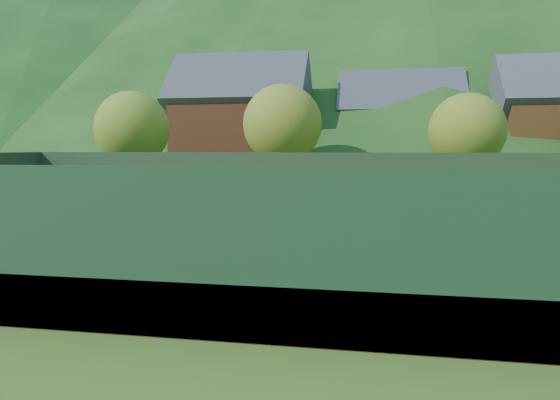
% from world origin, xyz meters
% --- Properties ---
extents(ground, '(400.00, 400.00, 0.00)m').
position_xyz_m(ground, '(0.00, 0.00, 0.00)').
color(ground, '#314F18').
rests_on(ground, ground).
extents(clay_court, '(40.00, 24.00, 0.02)m').
position_xyz_m(clay_court, '(0.00, 0.00, 0.01)').
color(clay_court, '#B03D1C').
rests_on(clay_court, ground).
extents(mountain_far_left, '(260.00, 260.00, 100.00)m').
position_xyz_m(mountain_far_left, '(-90.00, 150.00, 50.00)').
color(mountain_far_left, '#133613').
rests_on(mountain_far_left, ground).
extents(coach, '(0.69, 0.55, 1.65)m').
position_xyz_m(coach, '(-1.33, -1.58, 0.84)').
color(coach, '#1A38AC').
rests_on(coach, clay_court).
extents(student_a, '(0.77, 0.66, 1.39)m').
position_xyz_m(student_a, '(1.72, 2.54, 0.72)').
color(student_a, orange).
rests_on(student_a, clay_court).
extents(student_b, '(1.02, 0.70, 1.60)m').
position_xyz_m(student_b, '(4.86, 3.11, 0.82)').
color(student_b, orange).
rests_on(student_b, clay_court).
extents(student_c, '(0.87, 0.67, 1.58)m').
position_xyz_m(student_c, '(5.21, 1.73, 0.81)').
color(student_c, orange).
rests_on(student_c, clay_court).
extents(student_d, '(1.15, 0.85, 1.58)m').
position_xyz_m(student_d, '(8.83, 2.53, 0.81)').
color(student_d, '#E15914').
rests_on(student_d, clay_court).
extents(tennis_ball_0, '(0.07, 0.07, 0.07)m').
position_xyz_m(tennis_ball_0, '(5.03, -1.60, 0.05)').
color(tennis_ball_0, yellow).
rests_on(tennis_ball_0, clay_court).
extents(tennis_ball_1, '(0.07, 0.07, 0.07)m').
position_xyz_m(tennis_ball_1, '(-5.32, -7.93, 0.05)').
color(tennis_ball_1, yellow).
rests_on(tennis_ball_1, clay_court).
extents(tennis_ball_2, '(0.07, 0.07, 0.07)m').
position_xyz_m(tennis_ball_2, '(-2.36, -8.15, 0.05)').
color(tennis_ball_2, yellow).
rests_on(tennis_ball_2, clay_court).
extents(tennis_ball_3, '(0.07, 0.07, 0.07)m').
position_xyz_m(tennis_ball_3, '(-2.24, -7.07, 0.05)').
color(tennis_ball_3, yellow).
rests_on(tennis_ball_3, clay_court).
extents(tennis_ball_4, '(0.07, 0.07, 0.07)m').
position_xyz_m(tennis_ball_4, '(0.95, -9.20, 0.05)').
color(tennis_ball_4, yellow).
rests_on(tennis_ball_4, clay_court).
extents(tennis_ball_5, '(0.07, 0.07, 0.07)m').
position_xyz_m(tennis_ball_5, '(6.40, -4.31, 0.05)').
color(tennis_ball_5, yellow).
rests_on(tennis_ball_5, clay_court).
extents(tennis_ball_6, '(0.07, 0.07, 0.07)m').
position_xyz_m(tennis_ball_6, '(5.64, -8.49, 0.05)').
color(tennis_ball_6, yellow).
rests_on(tennis_ball_6, clay_court).
extents(tennis_ball_7, '(0.07, 0.07, 0.07)m').
position_xyz_m(tennis_ball_7, '(-3.81, -1.14, 0.05)').
color(tennis_ball_7, yellow).
rests_on(tennis_ball_7, clay_court).
extents(tennis_ball_8, '(0.07, 0.07, 0.07)m').
position_xyz_m(tennis_ball_8, '(-3.24, -4.14, 0.05)').
color(tennis_ball_8, yellow).
rests_on(tennis_ball_8, clay_court).
extents(tennis_ball_9, '(0.07, 0.07, 0.07)m').
position_xyz_m(tennis_ball_9, '(4.93, -6.61, 0.05)').
color(tennis_ball_9, yellow).
rests_on(tennis_ball_9, clay_court).
extents(tennis_ball_10, '(0.07, 0.07, 0.07)m').
position_xyz_m(tennis_ball_10, '(3.35, -3.24, 0.05)').
color(tennis_ball_10, yellow).
rests_on(tennis_ball_10, clay_court).
extents(tennis_ball_11, '(0.07, 0.07, 0.07)m').
position_xyz_m(tennis_ball_11, '(1.68, -5.70, 0.05)').
color(tennis_ball_11, yellow).
rests_on(tennis_ball_11, clay_court).
extents(tennis_ball_12, '(0.07, 0.07, 0.07)m').
position_xyz_m(tennis_ball_12, '(2.24, -1.30, 0.05)').
color(tennis_ball_12, yellow).
rests_on(tennis_ball_12, clay_court).
extents(tennis_ball_13, '(0.07, 0.07, 0.07)m').
position_xyz_m(tennis_ball_13, '(6.31, -3.83, 0.05)').
color(tennis_ball_13, yellow).
rests_on(tennis_ball_13, clay_court).
extents(tennis_ball_14, '(0.07, 0.07, 0.07)m').
position_xyz_m(tennis_ball_14, '(-5.00, -1.83, 0.05)').
color(tennis_ball_14, yellow).
rests_on(tennis_ball_14, clay_court).
extents(tennis_ball_15, '(0.07, 0.07, 0.07)m').
position_xyz_m(tennis_ball_15, '(0.81, -9.19, 0.05)').
color(tennis_ball_15, yellow).
rests_on(tennis_ball_15, clay_court).
extents(tennis_ball_16, '(0.07, 0.07, 0.07)m').
position_xyz_m(tennis_ball_16, '(-8.22, -4.84, 0.05)').
color(tennis_ball_16, yellow).
rests_on(tennis_ball_16, clay_court).
extents(tennis_ball_17, '(0.07, 0.07, 0.07)m').
position_xyz_m(tennis_ball_17, '(-4.31, -9.19, 0.05)').
color(tennis_ball_17, yellow).
rests_on(tennis_ball_17, clay_court).
extents(tennis_ball_18, '(0.07, 0.07, 0.07)m').
position_xyz_m(tennis_ball_18, '(6.09, -6.96, 0.05)').
color(tennis_ball_18, yellow).
rests_on(tennis_ball_18, clay_court).
extents(tennis_ball_20, '(0.07, 0.07, 0.07)m').
position_xyz_m(tennis_ball_20, '(-4.17, -1.46, 0.05)').
color(tennis_ball_20, yellow).
rests_on(tennis_ball_20, clay_court).
extents(tennis_ball_22, '(0.07, 0.07, 0.07)m').
position_xyz_m(tennis_ball_22, '(5.32, -6.92, 0.05)').
color(tennis_ball_22, yellow).
rests_on(tennis_ball_22, clay_court).
extents(tennis_ball_23, '(0.07, 0.07, 0.07)m').
position_xyz_m(tennis_ball_23, '(-1.51, -4.25, 0.05)').
color(tennis_ball_23, yellow).
rests_on(tennis_ball_23, clay_court).
extents(tennis_ball_24, '(0.07, 0.07, 0.07)m').
position_xyz_m(tennis_ball_24, '(4.72, -3.99, 0.05)').
color(tennis_ball_24, yellow).
rests_on(tennis_ball_24, clay_court).
extents(court_lines, '(23.83, 11.03, 0.00)m').
position_xyz_m(court_lines, '(0.00, 0.00, 0.02)').
color(court_lines, white).
rests_on(court_lines, clay_court).
extents(tennis_net, '(0.10, 12.07, 1.10)m').
position_xyz_m(tennis_net, '(0.00, 0.00, 0.52)').
color(tennis_net, black).
rests_on(tennis_net, clay_court).
extents(perimeter_fence, '(40.40, 24.24, 3.00)m').
position_xyz_m(perimeter_fence, '(0.00, 0.00, 1.27)').
color(perimeter_fence, '#15301C').
rests_on(perimeter_fence, clay_court).
extents(ball_hopper, '(0.57, 0.57, 1.00)m').
position_xyz_m(ball_hopper, '(-5.16, -4.89, 0.77)').
color(ball_hopper, black).
rests_on(ball_hopper, clay_court).
extents(chalet_left, '(13.80, 9.93, 12.92)m').
position_xyz_m(chalet_left, '(-10.00, 30.00, 5.65)').
color(chalet_left, beige).
rests_on(chalet_left, ground).
extents(chalet_mid, '(12.65, 8.82, 11.45)m').
position_xyz_m(chalet_mid, '(6.00, 34.00, 4.99)').
color(chalet_mid, beige).
rests_on(chalet_mid, ground).
extents(chalet_right, '(11.50, 8.82, 11.91)m').
position_xyz_m(chalet_right, '(20.00, 30.00, 5.26)').
color(chalet_right, beige).
rests_on(chalet_right, ground).
extents(tree_a, '(6.00, 6.00, 7.88)m').
position_xyz_m(tree_a, '(-16.00, 18.00, 4.87)').
color(tree_a, '#422B1A').
rests_on(tree_a, ground).
extents(tree_b, '(6.40, 6.40, 8.40)m').
position_xyz_m(tree_b, '(-4.00, 20.00, 5.19)').
color(tree_b, '#3C2818').
rests_on(tree_b, ground).
extents(tree_c, '(5.60, 5.60, 7.35)m').
position_xyz_m(tree_c, '(10.00, 19.00, 4.54)').
color(tree_c, '#402819').
rests_on(tree_c, ground).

